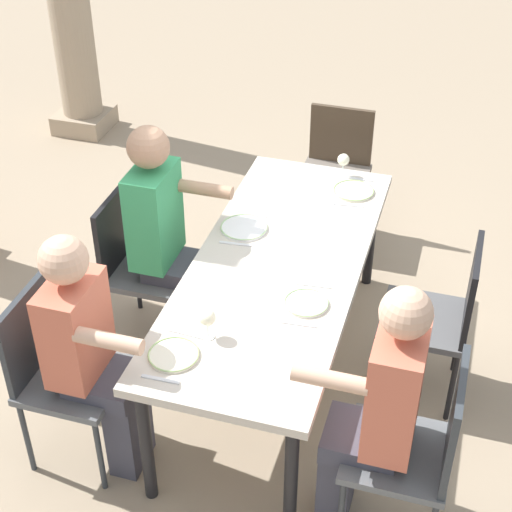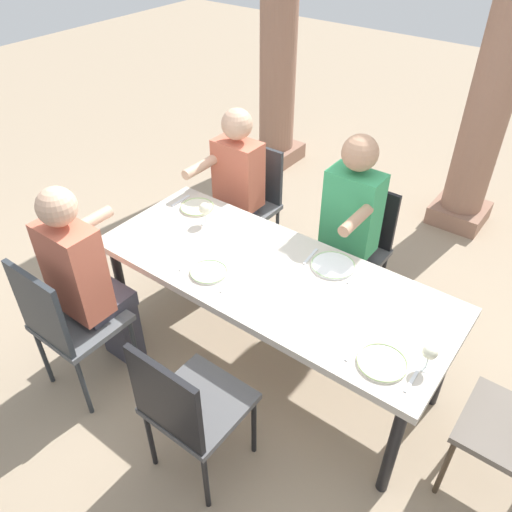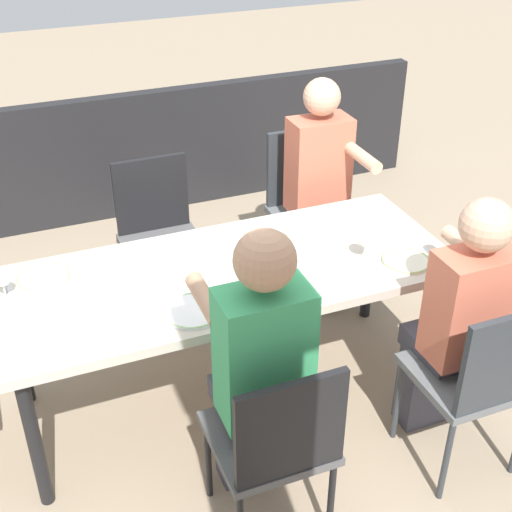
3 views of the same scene
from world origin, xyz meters
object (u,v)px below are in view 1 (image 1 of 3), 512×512
chair_mid_south (442,313)px  plate_2 (244,228)px  diner_guest_third (166,233)px  wine_glass_0 (207,318)px  chair_head_east (336,165)px  chair_mid_north (137,259)px  diner_woman_green (91,350)px  plate_0 (174,355)px  plate_1 (306,303)px  dining_table (277,274)px  chair_west_north (57,366)px  wine_glass_3 (343,160)px  chair_west_south (420,445)px  plate_3 (354,191)px  diner_man_white (377,408)px

chair_mid_south → plate_2: size_ratio=3.68×
diner_guest_third → wine_glass_0: 0.90m
chair_head_east → plate_2: chair_head_east is taller
chair_mid_north → diner_woman_green: bearing=-168.0°
chair_head_east → plate_0: chair_head_east is taller
wine_glass_0 → plate_0: bearing=148.8°
plate_1 → plate_2: same height
plate_0 → plate_1: same height
chair_head_east → plate_0: size_ratio=3.96×
dining_table → chair_mid_south: 0.86m
chair_west_north → chair_head_east: chair_west_north is taller
diner_guest_third → wine_glass_0: diner_guest_third is taller
chair_west_north → chair_mid_north: bearing=-0.0°
chair_head_east → plate_1: 1.76m
plate_2 → wine_glass_0: bearing=-173.0°
chair_west_north → plate_2: (1.05, -0.58, 0.22)m
chair_head_east → diner_woman_green: diner_woman_green is taller
chair_west_north → chair_mid_north: 0.92m
wine_glass_0 → wine_glass_3: 1.60m
chair_west_south → plate_2: (1.05, 1.09, 0.20)m
dining_table → chair_west_south: 1.17m
wine_glass_0 → plate_2: (0.87, 0.11, -0.10)m
plate_1 → chair_mid_north: bearing=69.7°
chair_mid_north → diner_guest_third: diner_guest_third is taller
chair_west_south → dining_table: bearing=46.4°
chair_west_north → chair_west_south: bearing=-90.0°
diner_woman_green → plate_2: 1.12m
diner_woman_green → diner_guest_third: (0.92, 0.01, 0.03)m
dining_table → chair_mid_south: bearing=-82.1°
chair_head_east → diner_guest_third: size_ratio=0.66×
chair_west_north → chair_west_south: chair_west_south is taller
plate_1 → plate_3: same height
chair_mid_north → diner_man_white: bearing=-121.8°
diner_guest_third → plate_0: (-0.90, -0.40, 0.03)m
plate_0 → diner_man_white: bearing=-91.1°
dining_table → chair_west_north: size_ratio=2.25×
diner_guest_third → plate_2: size_ratio=5.35×
plate_0 → diner_guest_third: bearing=23.9°
chair_west_north → plate_1: size_ratio=4.39×
wine_glass_0 → diner_guest_third: bearing=34.2°
chair_west_north → chair_head_east: size_ratio=1.05×
chair_west_south → plate_1: bearing=49.9°
diner_man_white → plate_0: (0.02, 0.89, 0.04)m
dining_table → plate_3: (0.79, -0.23, 0.07)m
chair_west_south → chair_mid_north: size_ratio=1.07×
wine_glass_0 → chair_west_south: bearing=-100.3°
dining_table → plate_0: bearing=162.5°
wine_glass_3 → dining_table: bearing=172.1°
wine_glass_0 → plate_2: wine_glass_0 is taller
chair_mid_north → diner_guest_third: 0.28m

